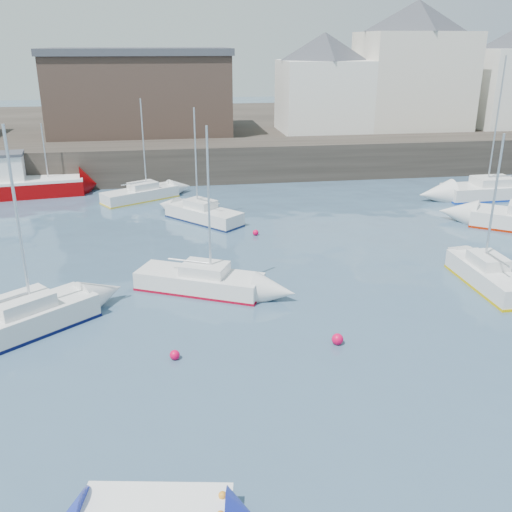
{
  "coord_description": "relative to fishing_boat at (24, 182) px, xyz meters",
  "views": [
    {
      "loc": [
        -3.84,
        -12.73,
        10.95
      ],
      "look_at": [
        0.0,
        12.0,
        1.5
      ],
      "focal_mm": 40.0,
      "sensor_mm": 36.0,
      "label": 1
    }
  ],
  "objects": [
    {
      "name": "water",
      "position": [
        14.68,
        -31.46,
        -1.03
      ],
      "size": [
        220.0,
        220.0,
        0.0
      ],
      "primitive_type": "plane",
      "color": "#2D4760",
      "rests_on": "ground"
    },
    {
      "name": "quay_wall",
      "position": [
        14.68,
        3.54,
        0.47
      ],
      "size": [
        90.0,
        5.0,
        3.0
      ],
      "primitive_type": "cube",
      "color": "#28231E",
      "rests_on": "ground"
    },
    {
      "name": "land_strip",
      "position": [
        14.68,
        21.54,
        0.37
      ],
      "size": [
        90.0,
        32.0,
        2.8
      ],
      "primitive_type": "cube",
      "color": "#28231E",
      "rests_on": "ground"
    },
    {
      "name": "bldg_east_a",
      "position": [
        34.68,
        10.54,
        7.78
      ],
      "size": [
        13.36,
        13.36,
        11.8
      ],
      "color": "beige",
      "rests_on": "land_strip"
    },
    {
      "name": "bldg_east_d",
      "position": [
        25.68,
        10.04,
        6.34
      ],
      "size": [
        11.14,
        11.14,
        8.95
      ],
      "color": "white",
      "rests_on": "land_strip"
    },
    {
      "name": "warehouse",
      "position": [
        8.68,
        11.54,
        5.59
      ],
      "size": [
        16.4,
        10.4,
        7.6
      ],
      "color": "#3D2D26",
      "rests_on": "land_strip"
    },
    {
      "name": "fishing_boat",
      "position": [
        0.0,
        0.0,
        0.0
      ],
      "size": [
        8.37,
        4.11,
        5.31
      ],
      "color": "#7F0204",
      "rests_on": "ground"
    },
    {
      "name": "sailboat_a",
      "position": [
        4.65,
        -22.85,
        -0.45
      ],
      "size": [
        6.18,
        5.52,
        8.2
      ],
      "color": "silver",
      "rests_on": "ground"
    },
    {
      "name": "sailboat_b",
      "position": [
        12.01,
        -19.65,
        -0.53
      ],
      "size": [
        6.17,
        4.31,
        7.64
      ],
      "color": "silver",
      "rests_on": "ground"
    },
    {
      "name": "sailboat_c",
      "position": [
        25.57,
        -21.26,
        -0.48
      ],
      "size": [
        1.75,
        5.43,
        7.14
      ],
      "color": "silver",
      "rests_on": "ground"
    },
    {
      "name": "sailboat_f",
      "position": [
        12.9,
        -8.7,
        -0.52
      ],
      "size": [
        4.99,
        5.29,
        7.17
      ],
      "color": "silver",
      "rests_on": "ground"
    },
    {
      "name": "sailboat_g",
      "position": [
        34.81,
        -6.05,
        -0.46
      ],
      "size": [
        8.03,
        2.84,
        10.05
      ],
      "color": "silver",
      "rests_on": "ground"
    },
    {
      "name": "sailboat_h",
      "position": [
        8.7,
        -2.71,
        -0.56
      ],
      "size": [
        5.75,
        4.39,
        7.23
      ],
      "color": "silver",
      "rests_on": "ground"
    },
    {
      "name": "buoy_near",
      "position": [
        10.69,
        -25.69,
        -1.03
      ],
      "size": [
        0.37,
        0.37,
        0.37
      ],
      "primitive_type": "sphere",
      "color": "#D7043D",
      "rests_on": "ground"
    },
    {
      "name": "buoy_mid",
      "position": [
        16.92,
        -25.52,
        -1.03
      ],
      "size": [
        0.45,
        0.45,
        0.45
      ],
      "primitive_type": "sphere",
      "color": "#D7043D",
      "rests_on": "ground"
    },
    {
      "name": "buoy_far",
      "position": [
        15.81,
        -12.01,
        -1.03
      ],
      "size": [
        0.36,
        0.36,
        0.36
      ],
      "primitive_type": "sphere",
      "color": "#D7043D",
      "rests_on": "ground"
    }
  ]
}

